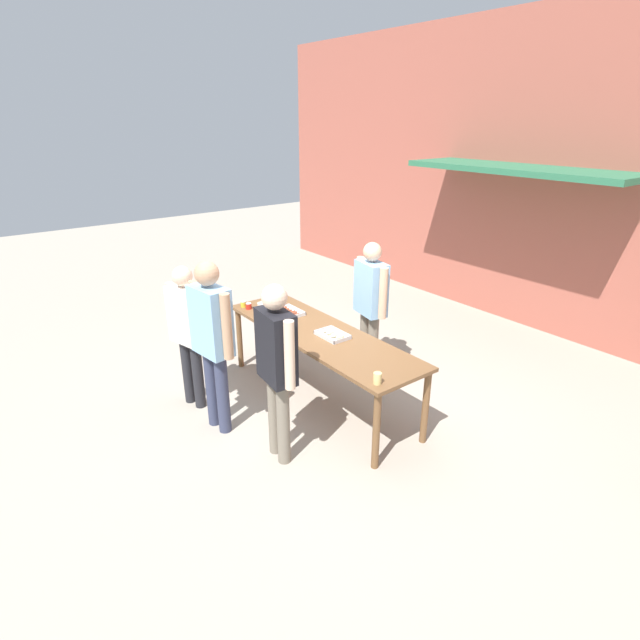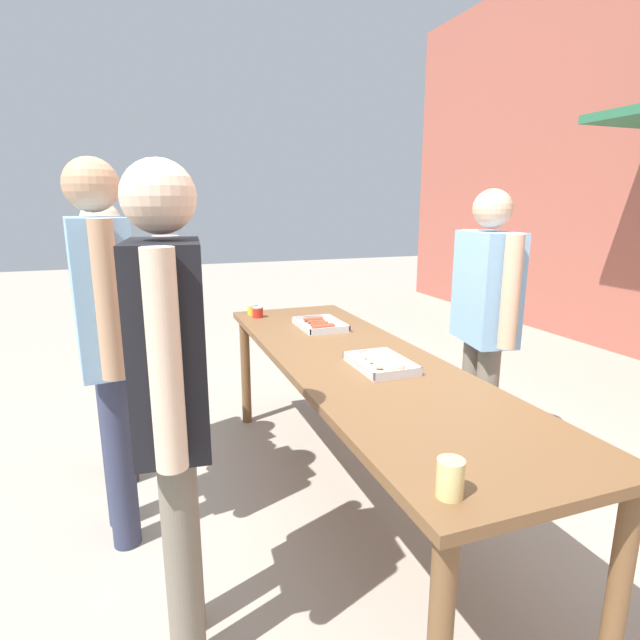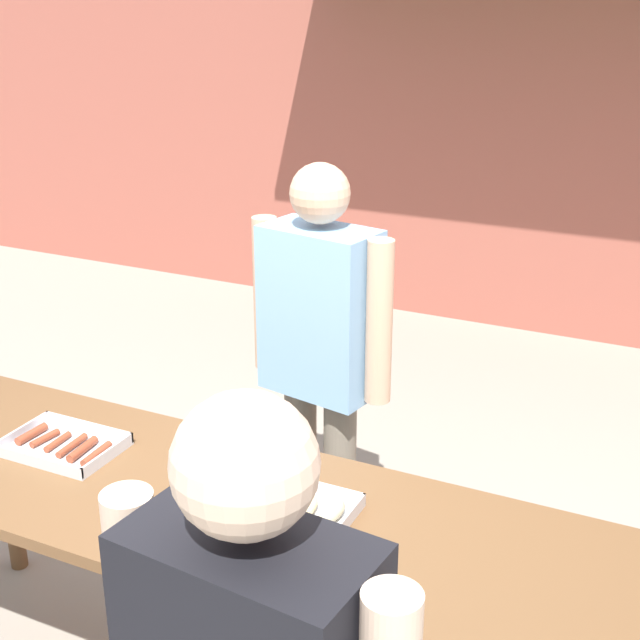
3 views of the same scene
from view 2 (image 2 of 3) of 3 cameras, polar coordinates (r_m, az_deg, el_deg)
The scene contains 11 objects.
ground_plane at distance 2.95m, azimuth 4.08°, elevation -20.40°, with size 24.00×24.00×0.00m, color #A39989.
serving_table at distance 2.61m, azimuth 4.36°, elevation -6.22°, with size 2.72×0.80×0.85m.
food_tray_sausages at distance 3.21m, azimuth 0.03°, elevation -0.63°, with size 0.37×0.27×0.04m.
food_tray_buns at distance 2.44m, azimuth 7.09°, elevation -4.94°, with size 0.36×0.25×0.06m.
condiment_jar_mustard at distance 3.62m, azimuth -7.72°, elevation 1.18°, with size 0.07×0.07×0.08m.
condiment_jar_ketchup at distance 3.53m, azimuth -7.11°, elevation 0.89°, with size 0.07×0.07×0.08m.
beer_cup at distance 1.45m, azimuth 14.66°, elevation -17.09°, with size 0.08×0.08×0.11m.
person_server_behind_table at distance 3.12m, azimuth 18.33°, elevation 1.18°, with size 0.62×0.31×1.71m.
person_customer_holding_hotdog at distance 3.10m, azimuth -22.88°, elevation 0.04°, with size 0.57×0.32×1.65m.
person_customer_with_cup at distance 1.73m, azimuth -16.60°, elevation -6.64°, with size 0.59×0.26×1.76m.
person_customer_waiting_in_line at distance 2.50m, azimuth -23.39°, elevation -0.30°, with size 0.62×0.30×1.83m.
Camera 2 is at (2.24, -1.03, 1.62)m, focal length 28.00 mm.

